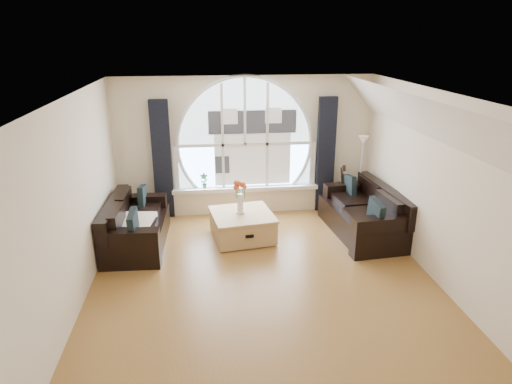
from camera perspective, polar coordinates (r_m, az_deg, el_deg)
name	(u,v)px	position (r m, az deg, el deg)	size (l,w,h in m)	color
ground	(263,279)	(6.82, 0.91, -10.89)	(5.00, 5.50, 0.01)	brown
ceiling	(264,94)	(5.93, 1.05, 12.22)	(5.00, 5.50, 0.01)	silver
wall_back	(245,146)	(8.87, -1.42, 5.81)	(5.00, 0.01, 2.70)	beige
wall_front	(309,306)	(3.82, 6.69, -14.13)	(5.00, 0.01, 2.70)	beige
wall_left	(77,201)	(6.43, -21.70, -1.03)	(0.01, 5.50, 2.70)	beige
wall_right	(435,186)	(7.02, 21.64, 0.67)	(0.01, 5.50, 2.70)	beige
attic_slope	(424,118)	(6.65, 20.41, 8.76)	(0.92, 5.50, 0.72)	silver
arched_window	(245,133)	(8.78, -1.42, 7.51)	(2.60, 0.06, 2.15)	silver
window_sill	(246,188)	(9.01, -1.31, 0.47)	(2.90, 0.22, 0.08)	white
window_frame	(245,133)	(8.75, -1.40, 7.47)	(2.76, 0.08, 2.15)	white
neighbor_house	(253,139)	(8.81, -0.42, 6.72)	(1.70, 0.02, 1.50)	silver
curtain_left	(162,160)	(8.80, -11.78, 3.95)	(0.35, 0.12, 2.30)	black
curtain_right	(326,155)	(9.09, 8.79, 4.62)	(0.35, 0.12, 2.30)	black
sofa_left	(136,223)	(7.92, -14.88, -3.86)	(0.91, 1.82, 0.81)	black
sofa_right	(363,213)	(8.31, 13.38, -2.58)	(0.98, 1.96, 0.87)	black
coffee_chest	(242,225)	(7.97, -1.74, -4.14)	(1.04, 1.04, 0.51)	tan
throw_blanket	(137,221)	(7.73, -14.76, -3.62)	(0.55, 0.55, 0.10)	silver
vase_flowers	(240,192)	(7.78, -2.03, 0.03)	(0.24, 0.24, 0.70)	white
floor_lamp	(360,176)	(9.06, 13.06, 1.98)	(0.24, 0.24, 1.60)	#B2B2B2
guitar	(341,190)	(9.03, 10.65, 0.30)	(0.36, 0.24, 1.06)	olive
potted_plant	(204,181)	(8.91, -6.59, 1.43)	(0.16, 0.11, 0.30)	#1E6023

